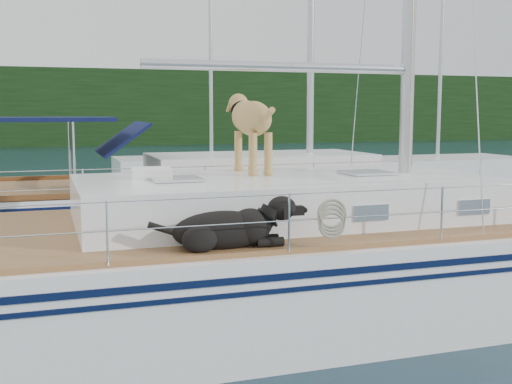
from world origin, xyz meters
name	(u,v)px	position (x,y,z in m)	size (l,w,h in m)	color
ground	(224,319)	(0.00, 0.00, 0.00)	(120.00, 120.00, 0.00)	black
tree_line	(69,107)	(0.00, 45.00, 3.00)	(90.00, 3.00, 6.00)	black
shore_bank	(69,138)	(0.00, 46.20, 0.60)	(92.00, 1.00, 1.20)	#595147
main_sailboat	(231,266)	(0.09, 0.00, 0.69)	(12.00, 3.85, 14.01)	white
neighbor_sailboat	(212,205)	(1.34, 5.71, 0.63)	(11.00, 3.50, 13.30)	white
bg_boat_center	(212,170)	(4.00, 16.00, 0.45)	(7.20, 3.00, 11.65)	white
bg_boat_east	(437,170)	(12.00, 13.00, 0.46)	(6.40, 3.00, 11.65)	white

